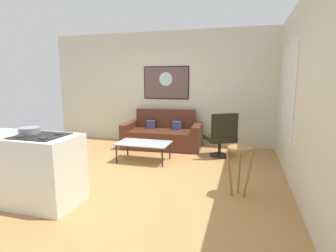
{
  "coord_description": "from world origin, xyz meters",
  "views": [
    {
      "loc": [
        1.88,
        -4.13,
        1.61
      ],
      "look_at": [
        0.42,
        0.9,
        0.7
      ],
      "focal_mm": 28.43,
      "sensor_mm": 36.0,
      "label": 1
    }
  ],
  "objects_px": {
    "mixing_bowl": "(30,131)",
    "wall_painting": "(166,83)",
    "armchair": "(221,136)",
    "bar_stool": "(240,158)",
    "couch": "(163,135)",
    "coffee_table": "(144,144)"
  },
  "relations": [
    {
      "from": "couch",
      "to": "bar_stool",
      "type": "xyz_separation_m",
      "value": [
        1.84,
        -2.33,
        0.25
      ]
    },
    {
      "from": "couch",
      "to": "coffee_table",
      "type": "xyz_separation_m",
      "value": [
        -0.03,
        -1.2,
        0.07
      ]
    },
    {
      "from": "bar_stool",
      "to": "wall_painting",
      "type": "distance_m",
      "value": 3.55
    },
    {
      "from": "couch",
      "to": "wall_painting",
      "type": "distance_m",
      "value": 1.35
    },
    {
      "from": "coffee_table",
      "to": "couch",
      "type": "bearing_deg",
      "value": 88.67
    },
    {
      "from": "coffee_table",
      "to": "wall_painting",
      "type": "xyz_separation_m",
      "value": [
        -0.04,
        1.69,
        1.18
      ]
    },
    {
      "from": "armchair",
      "to": "bar_stool",
      "type": "bearing_deg",
      "value": -77.67
    },
    {
      "from": "armchair",
      "to": "mixing_bowl",
      "type": "relative_size",
      "value": 3.41
    },
    {
      "from": "armchair",
      "to": "wall_painting",
      "type": "bearing_deg",
      "value": 146.52
    },
    {
      "from": "wall_painting",
      "to": "couch",
      "type": "bearing_deg",
      "value": -82.78
    },
    {
      "from": "bar_stool",
      "to": "wall_painting",
      "type": "relative_size",
      "value": 0.59
    },
    {
      "from": "mixing_bowl",
      "to": "armchair",
      "type": "bearing_deg",
      "value": 50.45
    },
    {
      "from": "mixing_bowl",
      "to": "wall_painting",
      "type": "height_order",
      "value": "wall_painting"
    },
    {
      "from": "bar_stool",
      "to": "mixing_bowl",
      "type": "xyz_separation_m",
      "value": [
        -2.66,
        -0.9,
        0.41
      ]
    },
    {
      "from": "armchair",
      "to": "coffee_table",
      "type": "bearing_deg",
      "value": -154.48
    },
    {
      "from": "couch",
      "to": "wall_painting",
      "type": "relative_size",
      "value": 1.62
    },
    {
      "from": "coffee_table",
      "to": "bar_stool",
      "type": "relative_size",
      "value": 1.5
    },
    {
      "from": "mixing_bowl",
      "to": "wall_painting",
      "type": "xyz_separation_m",
      "value": [
        0.76,
        3.73,
        0.59
      ]
    },
    {
      "from": "coffee_table",
      "to": "bar_stool",
      "type": "xyz_separation_m",
      "value": [
        1.87,
        -1.13,
        0.19
      ]
    },
    {
      "from": "bar_stool",
      "to": "mixing_bowl",
      "type": "height_order",
      "value": "mixing_bowl"
    },
    {
      "from": "bar_stool",
      "to": "armchair",
      "type": "bearing_deg",
      "value": 102.33
    },
    {
      "from": "mixing_bowl",
      "to": "wall_painting",
      "type": "relative_size",
      "value": 0.23
    }
  ]
}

